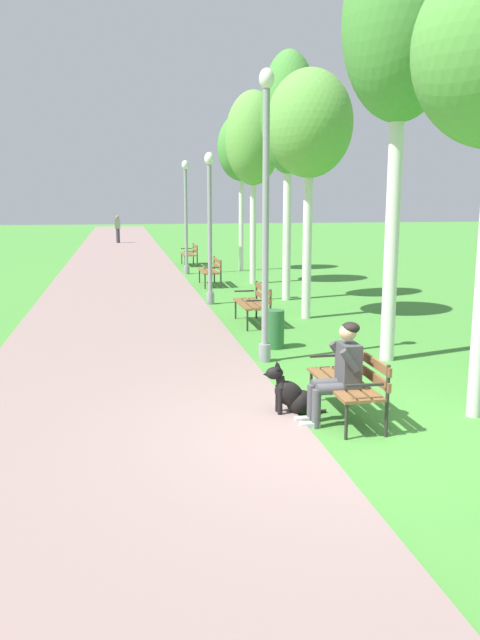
{
  "coord_description": "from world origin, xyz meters",
  "views": [
    {
      "loc": [
        -2.39,
        -6.7,
        2.7
      ],
      "look_at": [
        -0.67,
        2.55,
        0.9
      ],
      "focal_mm": 36.09,
      "sensor_mm": 36.0,
      "label": 1
    }
  ],
  "objects_px": {
    "person_seated_on_near_bench": "(340,369)",
    "lamp_post_far": "(186,216)",
    "lamp_post_near": "(266,216)",
    "birch_tree_sixth": "(241,148)",
    "birch_tree_fifth": "(253,139)",
    "litter_bin": "(274,329)",
    "park_bench_furthest": "(191,253)",
    "birch_tree_fourth": "(289,116)",
    "park_bench_mid": "(255,301)",
    "birch_tree_third": "(310,126)",
    "park_bench_far": "(212,269)",
    "lamp_post_mid": "(210,227)",
    "birch_tree_second": "(401,26)",
    "park_bench_near": "(351,378)",
    "pedestrian_distant": "(118,229)",
    "dog_black": "(293,395)"
  },
  "relations": [
    {
      "from": "lamp_post_near",
      "to": "birch_tree_fifth",
      "type": "bearing_deg",
      "value": 79.54
    },
    {
      "from": "park_bench_far",
      "to": "dog_black",
      "type": "relative_size",
      "value": 1.81
    },
    {
      "from": "park_bench_furthest",
      "to": "birch_tree_fifth",
      "type": "xyz_separation_m",
      "value": [
        1.35,
        -5.82,
        3.92
      ]
    },
    {
      "from": "park_bench_far",
      "to": "lamp_post_mid",
      "type": "bearing_deg",
      "value": -98.57
    },
    {
      "from": "park_bench_near",
      "to": "birch_tree_fourth",
      "type": "height_order",
      "value": "birch_tree_fourth"
    },
    {
      "from": "birch_tree_fourth",
      "to": "birch_tree_sixth",
      "type": "distance_m",
      "value": 7.04
    },
    {
      "from": "litter_bin",
      "to": "birch_tree_second",
      "type": "bearing_deg",
      "value": -35.59
    },
    {
      "from": "birch_tree_fifth",
      "to": "litter_bin",
      "type": "relative_size",
      "value": 8.41
    },
    {
      "from": "park_bench_near",
      "to": "litter_bin",
      "type": "xyz_separation_m",
      "value": [
        -0.05,
        3.84,
        -0.16
      ]
    },
    {
      "from": "park_bench_near",
      "to": "park_bench_mid",
      "type": "distance_m",
      "value": 6.08
    },
    {
      "from": "birch_tree_second",
      "to": "pedestrian_distant",
      "type": "bearing_deg",
      "value": 98.82
    },
    {
      "from": "lamp_post_mid",
      "to": "litter_bin",
      "type": "height_order",
      "value": "lamp_post_mid"
    },
    {
      "from": "birch_tree_third",
      "to": "litter_bin",
      "type": "xyz_separation_m",
      "value": [
        -1.4,
        -2.74,
        -3.86
      ]
    },
    {
      "from": "lamp_post_near",
      "to": "birch_tree_fourth",
      "type": "distance_m",
      "value": 7.0
    },
    {
      "from": "birch_tree_fifth",
      "to": "park_bench_far",
      "type": "bearing_deg",
      "value": -170.01
    },
    {
      "from": "park_bench_mid",
      "to": "birch_tree_fourth",
      "type": "distance_m",
      "value": 5.47
    },
    {
      "from": "birch_tree_sixth",
      "to": "litter_bin",
      "type": "distance_m",
      "value": 13.17
    },
    {
      "from": "lamp_post_mid",
      "to": "lamp_post_far",
      "type": "bearing_deg",
      "value": 89.36
    },
    {
      "from": "person_seated_on_near_bench",
      "to": "lamp_post_far",
      "type": "distance_m",
      "value": 15.8
    },
    {
      "from": "birch_tree_fifth",
      "to": "birch_tree_second",
      "type": "bearing_deg",
      "value": -88.5
    },
    {
      "from": "lamp_post_mid",
      "to": "birch_tree_third",
      "type": "height_order",
      "value": "birch_tree_third"
    },
    {
      "from": "park_bench_furthest",
      "to": "birch_tree_fourth",
      "type": "bearing_deg",
      "value": -80.42
    },
    {
      "from": "person_seated_on_near_bench",
      "to": "birch_tree_fourth",
      "type": "relative_size",
      "value": 0.2
    },
    {
      "from": "person_seated_on_near_bench",
      "to": "birch_tree_second",
      "type": "height_order",
      "value": "birch_tree_second"
    },
    {
      "from": "birch_tree_third",
      "to": "birch_tree_sixth",
      "type": "distance_m",
      "value": 9.67
    },
    {
      "from": "lamp_post_far",
      "to": "birch_tree_fourth",
      "type": "bearing_deg",
      "value": -72.43
    },
    {
      "from": "birch_tree_third",
      "to": "birch_tree_fifth",
      "type": "height_order",
      "value": "birch_tree_fifth"
    },
    {
      "from": "lamp_post_mid",
      "to": "person_seated_on_near_bench",
      "type": "bearing_deg",
      "value": -88.03
    },
    {
      "from": "lamp_post_mid",
      "to": "dog_black",
      "type": "bearing_deg",
      "value": -91.06
    },
    {
      "from": "park_bench_far",
      "to": "birch_tree_fifth",
      "type": "height_order",
      "value": "birch_tree_fifth"
    },
    {
      "from": "park_bench_far",
      "to": "litter_bin",
      "type": "distance_m",
      "value": 8.54
    },
    {
      "from": "park_bench_far",
      "to": "birch_tree_fifth",
      "type": "xyz_separation_m",
      "value": [
        1.35,
        0.24,
        3.92
      ]
    },
    {
      "from": "person_seated_on_near_bench",
      "to": "lamp_post_near",
      "type": "distance_m",
      "value": 3.54
    },
    {
      "from": "park_bench_mid",
      "to": "birch_tree_sixth",
      "type": "xyz_separation_m",
      "value": [
        1.6,
        10.16,
        3.92
      ]
    },
    {
      "from": "park_bench_furthest",
      "to": "birch_tree_fourth",
      "type": "xyz_separation_m",
      "value": [
        1.56,
        -9.23,
        4.22
      ]
    },
    {
      "from": "person_seated_on_near_bench",
      "to": "litter_bin",
      "type": "relative_size",
      "value": 1.79
    },
    {
      "from": "lamp_post_near",
      "to": "birch_tree_sixth",
      "type": "bearing_deg",
      "value": 81.08
    },
    {
      "from": "birch_tree_fourth",
      "to": "birch_tree_second",
      "type": "bearing_deg",
      "value": -89.56
    },
    {
      "from": "litter_bin",
      "to": "lamp_post_near",
      "type": "bearing_deg",
      "value": -112.64
    },
    {
      "from": "park_bench_far",
      "to": "birch_tree_third",
      "type": "distance_m",
      "value": 7.01
    },
    {
      "from": "park_bench_furthest",
      "to": "birch_tree_third",
      "type": "relative_size",
      "value": 0.28
    },
    {
      "from": "park_bench_mid",
      "to": "birch_tree_fourth",
      "type": "height_order",
      "value": "birch_tree_fourth"
    },
    {
      "from": "park_bench_near",
      "to": "birch_tree_sixth",
      "type": "relative_size",
      "value": 0.27
    },
    {
      "from": "lamp_post_near",
      "to": "birch_tree_fifth",
      "type": "relative_size",
      "value": 0.79
    },
    {
      "from": "park_bench_far",
      "to": "dog_black",
      "type": "xyz_separation_m",
      "value": [
        -0.69,
        -12.15,
        -0.25
      ]
    },
    {
      "from": "pedestrian_distant",
      "to": "person_seated_on_near_bench",
      "type": "bearing_deg",
      "value": -85.2
    },
    {
      "from": "park_bench_furthest",
      "to": "lamp_post_mid",
      "type": "xyz_separation_m",
      "value": [
        -0.53,
        -9.55,
        1.45
      ]
    },
    {
      "from": "park_bench_mid",
      "to": "birch_tree_fifth",
      "type": "relative_size",
      "value": 0.25
    },
    {
      "from": "birch_tree_fifth",
      "to": "lamp_post_far",
      "type": "bearing_deg",
      "value": 121.41
    },
    {
      "from": "birch_tree_third",
      "to": "birch_tree_fourth",
      "type": "distance_m",
      "value": 2.7
    }
  ]
}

